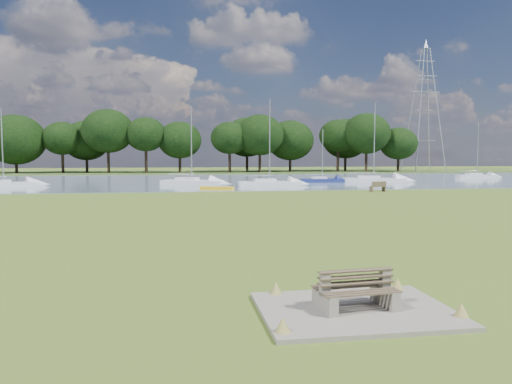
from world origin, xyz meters
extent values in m
plane|color=olive|center=(0.00, 0.00, 0.00)|extent=(220.00, 220.00, 0.00)
cube|color=gray|center=(0.00, 42.00, 0.00)|extent=(220.00, 40.00, 0.10)
cube|color=#4C6626|center=(0.00, 72.00, 0.00)|extent=(220.00, 20.00, 0.40)
cube|color=gray|center=(0.00, -14.00, 0.05)|extent=(4.20, 3.20, 0.10)
cube|color=gray|center=(-0.72, -14.07, 0.31)|extent=(0.31, 1.03, 0.42)
cube|color=gray|center=(-0.72, -14.07, 0.70)|extent=(0.23, 0.19, 0.53)
cube|color=gray|center=(0.72, -13.93, 0.31)|extent=(0.31, 1.03, 0.42)
cube|color=gray|center=(0.72, -13.93, 0.70)|extent=(0.23, 0.19, 0.53)
cube|color=brown|center=(0.03, -14.32, 0.53)|extent=(1.76, 0.55, 0.04)
cube|color=brown|center=(0.01, -14.08, 0.82)|extent=(1.74, 0.29, 0.42)
cube|color=brown|center=(-0.03, -13.68, 0.53)|extent=(1.76, 0.55, 0.04)
cube|color=brown|center=(-0.01, -13.92, 0.82)|extent=(1.74, 0.29, 0.42)
cube|color=brown|center=(14.09, 19.53, 0.24)|extent=(0.18, 0.48, 0.49)
cube|color=brown|center=(15.44, 19.80, 0.24)|extent=(0.18, 0.48, 0.49)
cube|color=brown|center=(14.77, 19.66, 0.49)|extent=(1.65, 0.78, 0.05)
cube|color=brown|center=(14.81, 19.46, 0.74)|extent=(1.56, 0.36, 0.48)
cube|color=yellow|center=(0.12, 24.00, 0.21)|extent=(3.33, 1.94, 0.33)
cylinder|color=#94979D|center=(43.61, 67.87, 12.36)|extent=(0.22, 0.22, 24.33)
cylinder|color=#94979D|center=(47.86, 67.87, 12.36)|extent=(0.22, 0.22, 24.33)
cylinder|color=#94979D|center=(43.61, 72.13, 12.36)|extent=(0.22, 0.22, 24.33)
cylinder|color=#94979D|center=(47.86, 72.13, 12.36)|extent=(0.22, 0.22, 24.33)
cube|color=#94979D|center=(45.73, 70.00, 16.01)|extent=(6.38, 0.14, 0.14)
cube|color=#94979D|center=(45.73, 70.00, 19.18)|extent=(5.29, 0.14, 0.14)
cube|color=#94979D|center=(45.73, 70.00, 22.10)|extent=(4.19, 0.14, 0.14)
cone|color=#94979D|center=(45.73, 70.00, 25.44)|extent=(1.09, 1.09, 1.82)
cylinder|color=black|center=(-30.00, 68.00, 2.03)|extent=(0.52, 0.52, 3.66)
ellipsoid|color=black|center=(-30.00, 68.00, 6.51)|extent=(9.35, 9.35, 7.94)
cylinder|color=black|center=(-23.00, 68.00, 2.18)|extent=(0.52, 0.52, 3.96)
ellipsoid|color=black|center=(-23.00, 68.00, 7.02)|extent=(7.27, 7.27, 6.18)
cylinder|color=black|center=(-16.00, 68.00, 2.33)|extent=(0.52, 0.52, 4.26)
ellipsoid|color=black|center=(-16.00, 68.00, 7.54)|extent=(8.31, 8.31, 7.06)
cylinder|color=black|center=(-9.00, 68.00, 1.88)|extent=(0.52, 0.52, 3.36)
ellipsoid|color=black|center=(-9.00, 68.00, 5.99)|extent=(9.35, 9.35, 7.94)
cylinder|color=black|center=(-2.00, 68.00, 2.03)|extent=(0.52, 0.52, 3.66)
ellipsoid|color=black|center=(-2.00, 68.00, 6.51)|extent=(7.27, 7.27, 6.18)
cylinder|color=black|center=(5.00, 68.00, 2.18)|extent=(0.52, 0.52, 3.96)
ellipsoid|color=black|center=(5.00, 68.00, 7.02)|extent=(8.31, 8.31, 7.06)
cylinder|color=black|center=(12.00, 68.00, 2.33)|extent=(0.52, 0.52, 4.26)
ellipsoid|color=black|center=(12.00, 68.00, 7.54)|extent=(9.35, 9.35, 7.94)
cylinder|color=black|center=(19.00, 68.00, 1.88)|extent=(0.52, 0.52, 3.36)
ellipsoid|color=black|center=(19.00, 68.00, 5.99)|extent=(7.27, 7.27, 6.18)
cylinder|color=black|center=(26.00, 68.00, 2.03)|extent=(0.52, 0.52, 3.66)
ellipsoid|color=black|center=(26.00, 68.00, 6.51)|extent=(8.31, 8.31, 7.06)
cylinder|color=black|center=(33.00, 68.00, 2.18)|extent=(0.52, 0.52, 3.96)
ellipsoid|color=black|center=(33.00, 68.00, 7.02)|extent=(9.35, 9.35, 7.94)
cylinder|color=black|center=(40.00, 68.00, 2.33)|extent=(0.52, 0.52, 4.26)
ellipsoid|color=black|center=(40.00, 68.00, 7.54)|extent=(7.27, 7.27, 6.18)
cube|color=silver|center=(20.46, 34.33, 0.41)|extent=(7.97, 3.94, 0.72)
cube|color=silver|center=(19.86, 34.48, 0.85)|extent=(3.02, 2.29, 0.46)
cylinder|color=#A5A8AD|center=(20.46, 34.33, 5.20)|extent=(0.12, 0.12, 9.26)
cube|color=silver|center=(-2.05, 31.99, 0.44)|extent=(7.10, 4.37, 0.78)
cube|color=silver|center=(-2.57, 32.20, 0.91)|extent=(2.80, 2.31, 0.50)
cylinder|color=#A5A8AD|center=(-2.05, 31.99, 4.73)|extent=(0.13, 0.13, 8.25)
cube|color=silver|center=(6.22, 28.74, 0.41)|extent=(6.69, 1.91, 0.73)
cube|color=silver|center=(5.69, 28.73, 0.86)|extent=(2.35, 1.48, 0.47)
cylinder|color=#A5A8AD|center=(6.22, 28.74, 5.00)|extent=(0.12, 0.12, 8.86)
cube|color=silver|center=(-21.70, 31.56, 0.40)|extent=(7.02, 4.48, 0.70)
cylinder|color=#A5A8AD|center=(-21.70, 31.56, 4.45)|extent=(0.12, 0.12, 7.80)
cube|color=navy|center=(14.00, 34.86, 0.37)|extent=(5.35, 1.73, 0.64)
cube|color=silver|center=(13.58, 34.88, 0.75)|extent=(1.90, 1.25, 0.41)
cylinder|color=#A5A8AD|center=(14.00, 34.86, 3.53)|extent=(0.11, 0.11, 6.04)
cube|color=silver|center=(39.08, 41.42, 0.40)|extent=(5.88, 2.14, 0.69)
cube|color=silver|center=(38.62, 41.47, 0.82)|extent=(2.12, 1.45, 0.44)
cylinder|color=#A5A8AD|center=(39.08, 41.42, 4.28)|extent=(0.12, 0.12, 7.47)
camera|label=1|loc=(-3.90, -24.31, 3.50)|focal=35.00mm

